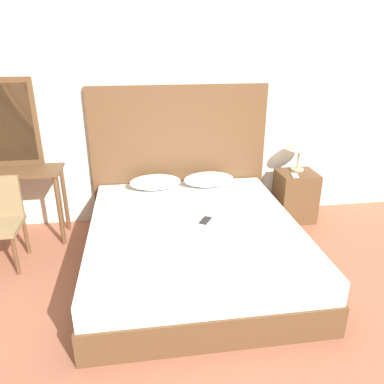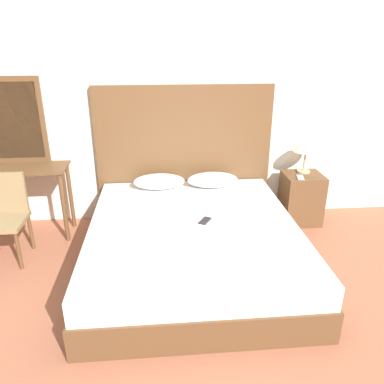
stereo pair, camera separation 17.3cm
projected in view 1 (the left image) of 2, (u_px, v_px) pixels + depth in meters
ground_plane at (229, 355)px, 2.54m from camera, size 16.00×16.00×0.00m
wall_back at (185, 101)px, 4.08m from camera, size 10.00×0.06×2.70m
bed at (194, 245)px, 3.44m from camera, size 1.86×2.12×0.47m
headboard at (180, 155)px, 4.22m from camera, size 1.96×0.05×1.54m
pillow_left at (155, 182)px, 4.06m from camera, size 0.56×0.31×0.15m
pillow_right at (209, 179)px, 4.14m from camera, size 0.56×0.31×0.15m
phone_on_bed at (205, 220)px, 3.37m from camera, size 0.14×0.16×0.01m
nightstand at (295, 196)px, 4.35m from camera, size 0.43×0.39×0.58m
table_lamp at (300, 145)px, 4.20m from camera, size 0.30×0.30×0.37m
phone_on_nightstand at (295, 175)px, 4.14m from camera, size 0.10×0.16×0.01m
vanity_desk at (12, 185)px, 3.77m from camera, size 1.00×0.41×0.77m
vanity_mirror at (6, 123)px, 3.70m from camera, size 0.61×0.03×0.88m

